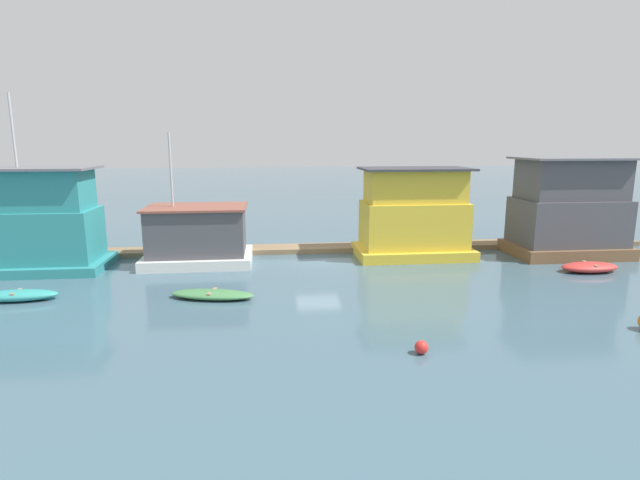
{
  "coord_description": "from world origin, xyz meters",
  "views": [
    {
      "loc": [
        -2.87,
        -27.53,
        6.76
      ],
      "look_at": [
        0.0,
        -1.0,
        1.4
      ],
      "focal_mm": 28.0,
      "sensor_mm": 36.0,
      "label": 1
    }
  ],
  "objects_px": {
    "houseboat_brown": "(568,211)",
    "dinghy_green": "(212,294)",
    "houseboat_yellow": "(414,216)",
    "dinghy_teal": "(17,295)",
    "houseboat_white": "(198,236)",
    "buoy_red": "(421,347)",
    "dinghy_red": "(590,267)",
    "houseboat_teal": "(34,224)"
  },
  "relations": [
    {
      "from": "houseboat_teal",
      "to": "dinghy_green",
      "type": "height_order",
      "value": "houseboat_teal"
    },
    {
      "from": "houseboat_yellow",
      "to": "dinghy_green",
      "type": "relative_size",
      "value": 1.73
    },
    {
      "from": "dinghy_teal",
      "to": "dinghy_red",
      "type": "height_order",
      "value": "dinghy_red"
    },
    {
      "from": "houseboat_brown",
      "to": "dinghy_green",
      "type": "height_order",
      "value": "houseboat_brown"
    },
    {
      "from": "houseboat_white",
      "to": "buoy_red",
      "type": "bearing_deg",
      "value": -56.49
    },
    {
      "from": "houseboat_yellow",
      "to": "houseboat_brown",
      "type": "relative_size",
      "value": 1.03
    },
    {
      "from": "houseboat_white",
      "to": "buoy_red",
      "type": "distance_m",
      "value": 15.77
    },
    {
      "from": "houseboat_white",
      "to": "buoy_red",
      "type": "relative_size",
      "value": 16.12
    },
    {
      "from": "houseboat_yellow",
      "to": "dinghy_green",
      "type": "height_order",
      "value": "houseboat_yellow"
    },
    {
      "from": "houseboat_teal",
      "to": "buoy_red",
      "type": "distance_m",
      "value": 21.21
    },
    {
      "from": "houseboat_brown",
      "to": "dinghy_green",
      "type": "xyz_separation_m",
      "value": [
        -20.1,
        -6.23,
        -2.5
      ]
    },
    {
      "from": "houseboat_yellow",
      "to": "dinghy_teal",
      "type": "xyz_separation_m",
      "value": [
        -19.24,
        -6.28,
        -2.16
      ]
    },
    {
      "from": "houseboat_white",
      "to": "buoy_red",
      "type": "height_order",
      "value": "houseboat_white"
    },
    {
      "from": "houseboat_white",
      "to": "dinghy_teal",
      "type": "distance_m",
      "value": 9.21
    },
    {
      "from": "houseboat_white",
      "to": "houseboat_brown",
      "type": "bearing_deg",
      "value": -0.9
    },
    {
      "from": "houseboat_yellow",
      "to": "dinghy_teal",
      "type": "distance_m",
      "value": 20.35
    },
    {
      "from": "dinghy_teal",
      "to": "dinghy_green",
      "type": "relative_size",
      "value": 0.88
    },
    {
      "from": "houseboat_white",
      "to": "dinghy_teal",
      "type": "relative_size",
      "value": 2.11
    },
    {
      "from": "buoy_red",
      "to": "dinghy_red",
      "type": "bearing_deg",
      "value": 37.1
    },
    {
      "from": "houseboat_teal",
      "to": "dinghy_teal",
      "type": "relative_size",
      "value": 2.67
    },
    {
      "from": "dinghy_red",
      "to": "dinghy_teal",
      "type": "bearing_deg",
      "value": -176.19
    },
    {
      "from": "houseboat_brown",
      "to": "dinghy_green",
      "type": "distance_m",
      "value": 21.19
    },
    {
      "from": "houseboat_teal",
      "to": "dinghy_teal",
      "type": "bearing_deg",
      "value": -75.61
    },
    {
      "from": "houseboat_brown",
      "to": "buoy_red",
      "type": "distance_m",
      "value": 18.26
    },
    {
      "from": "houseboat_yellow",
      "to": "houseboat_white",
      "type": "bearing_deg",
      "value": -178.57
    },
    {
      "from": "dinghy_green",
      "to": "buoy_red",
      "type": "xyz_separation_m",
      "value": [
        7.28,
        -6.54,
        0.04
      ]
    },
    {
      "from": "houseboat_teal",
      "to": "buoy_red",
      "type": "bearing_deg",
      "value": -36.49
    },
    {
      "from": "houseboat_yellow",
      "to": "houseboat_brown",
      "type": "bearing_deg",
      "value": -4.03
    },
    {
      "from": "dinghy_teal",
      "to": "dinghy_green",
      "type": "bearing_deg",
      "value": -4.1
    },
    {
      "from": "houseboat_yellow",
      "to": "houseboat_brown",
      "type": "distance_m",
      "value": 9.19
    },
    {
      "from": "dinghy_red",
      "to": "dinghy_green",
      "type": "bearing_deg",
      "value": -172.78
    },
    {
      "from": "houseboat_teal",
      "to": "dinghy_green",
      "type": "xyz_separation_m",
      "value": [
        9.68,
        -6.0,
        -2.28
      ]
    },
    {
      "from": "houseboat_brown",
      "to": "dinghy_red",
      "type": "relative_size",
      "value": 2.14
    },
    {
      "from": "dinghy_teal",
      "to": "houseboat_yellow",
      "type": "bearing_deg",
      "value": 18.08
    },
    {
      "from": "houseboat_brown",
      "to": "buoy_red",
      "type": "height_order",
      "value": "houseboat_brown"
    },
    {
      "from": "dinghy_red",
      "to": "buoy_red",
      "type": "height_order",
      "value": "dinghy_red"
    },
    {
      "from": "houseboat_teal",
      "to": "houseboat_brown",
      "type": "xyz_separation_m",
      "value": [
        29.78,
        0.23,
        0.22
      ]
    },
    {
      "from": "houseboat_yellow",
      "to": "buoy_red",
      "type": "relative_size",
      "value": 15.0
    },
    {
      "from": "houseboat_brown",
      "to": "dinghy_teal",
      "type": "bearing_deg",
      "value": -168.77
    },
    {
      "from": "dinghy_green",
      "to": "buoy_red",
      "type": "height_order",
      "value": "buoy_red"
    },
    {
      "from": "houseboat_teal",
      "to": "buoy_red",
      "type": "relative_size",
      "value": 20.42
    },
    {
      "from": "houseboat_white",
      "to": "houseboat_yellow",
      "type": "height_order",
      "value": "houseboat_white"
    }
  ]
}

